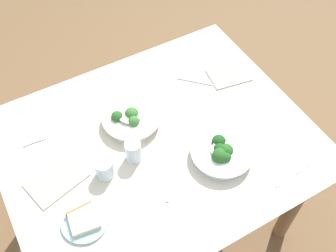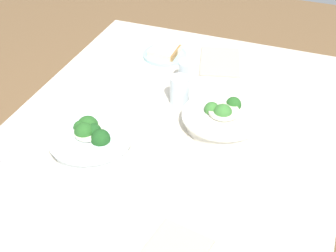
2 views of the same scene
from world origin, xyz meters
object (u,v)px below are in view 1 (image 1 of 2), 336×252
object	(u,v)px
water_glass_side	(133,151)
fork_by_far_bowl	(172,191)
broccoli_bowl_near	(131,119)
napkin_folded_lower	(56,180)
broccoli_bowl_far	(222,152)
table_knife_left	(196,82)
bread_side_plate	(84,220)
napkin_folded_upper	(229,75)
water_glass_center	(104,169)
table_knife_right	(293,175)
fork_by_near_bowl	(35,142)

from	to	relation	value
water_glass_side	fork_by_far_bowl	bearing A→B (deg)	105.44
broccoli_bowl_near	napkin_folded_lower	xyz separation A→B (m)	(0.38, 0.11, -0.02)
broccoli_bowl_far	table_knife_left	bearing A→B (deg)	-108.18
bread_side_plate	napkin_folded_upper	bearing A→B (deg)	-158.20
water_glass_center	bread_side_plate	bearing A→B (deg)	44.41
table_knife_left	napkin_folded_lower	size ratio (longest dim) A/B	0.84
broccoli_bowl_near	table_knife_right	distance (m)	0.70
broccoli_bowl_far	napkin_folded_upper	size ratio (longest dim) A/B	1.36
broccoli_bowl_far	table_knife_right	world-z (taller)	broccoli_bowl_far
broccoli_bowl_near	napkin_folded_upper	size ratio (longest dim) A/B	1.37
napkin_folded_lower	napkin_folded_upper	bearing A→B (deg)	-171.42
table_knife_left	water_glass_side	bearing A→B (deg)	73.16
bread_side_plate	water_glass_side	xyz separation A→B (m)	(-0.28, -0.16, 0.04)
table_knife_right	water_glass_side	bearing A→B (deg)	137.46
table_knife_right	broccoli_bowl_near	bearing A→B (deg)	122.86
fork_by_far_bowl	fork_by_near_bowl	distance (m)	0.61
bread_side_plate	table_knife_left	xyz separation A→B (m)	(-0.72, -0.39, -0.01)
broccoli_bowl_near	water_glass_side	distance (m)	0.18
broccoli_bowl_far	fork_by_far_bowl	xyz separation A→B (m)	(0.25, 0.04, -0.03)
table_knife_right	napkin_folded_upper	xyz separation A→B (m)	(-0.09, -0.57, 0.00)
fork_by_near_bowl	table_knife_left	size ratio (longest dim) A/B	0.52
table_knife_right	fork_by_near_bowl	bearing A→B (deg)	136.13
water_glass_center	table_knife_right	bearing A→B (deg)	150.15
broccoli_bowl_near	table_knife_right	xyz separation A→B (m)	(-0.44, 0.55, -0.03)
water_glass_side	water_glass_center	bearing A→B (deg)	5.99
broccoli_bowl_far	napkin_folded_lower	size ratio (longest dim) A/B	1.16
broccoli_bowl_near	napkin_folded_upper	xyz separation A→B (m)	(-0.53, -0.03, -0.02)
table_knife_right	napkin_folded_upper	size ratio (longest dim) A/B	0.99
table_knife_right	napkin_folded_lower	world-z (taller)	napkin_folded_lower
water_glass_side	fork_by_near_bowl	xyz separation A→B (m)	(0.32, -0.27, -0.05)
broccoli_bowl_far	table_knife_right	xyz separation A→B (m)	(-0.20, 0.21, -0.03)
broccoli_bowl_near	napkin_folded_upper	bearing A→B (deg)	-177.22
bread_side_plate	napkin_folded_upper	world-z (taller)	bread_side_plate
fork_by_far_bowl	napkin_folded_upper	size ratio (longest dim) A/B	0.49
broccoli_bowl_near	napkin_folded_lower	world-z (taller)	broccoli_bowl_near
fork_by_near_bowl	table_knife_left	xyz separation A→B (m)	(-0.76, 0.04, -0.00)
water_glass_side	table_knife_right	bearing A→B (deg)	143.14
bread_side_plate	water_glass_side	bearing A→B (deg)	-150.36
bread_side_plate	table_knife_right	size ratio (longest dim) A/B	0.93
water_glass_center	table_knife_left	world-z (taller)	water_glass_center
table_knife_left	napkin_folded_lower	distance (m)	0.77
broccoli_bowl_near	napkin_folded_upper	distance (m)	0.53
fork_by_far_bowl	napkin_folded_upper	world-z (taller)	napkin_folded_upper
water_glass_side	table_knife_left	bearing A→B (deg)	-151.94
fork_by_near_bowl	water_glass_center	bearing A→B (deg)	-53.60
table_knife_right	napkin_folded_upper	distance (m)	0.58
table_knife_left	napkin_folded_upper	xyz separation A→B (m)	(-0.16, 0.04, 0.00)
napkin_folded_upper	napkin_folded_lower	world-z (taller)	same
fork_by_far_bowl	table_knife_left	xyz separation A→B (m)	(-0.38, -0.45, -0.00)
broccoli_bowl_far	fork_by_far_bowl	world-z (taller)	broccoli_bowl_far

